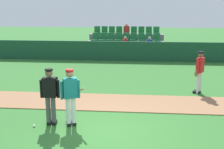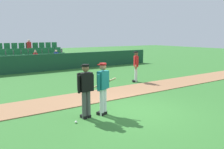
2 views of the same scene
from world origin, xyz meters
name	(u,v)px [view 2 (image 2 of 2)]	position (x,y,z in m)	size (l,w,h in m)	color
ground_plane	(136,112)	(0.00, 0.00, 0.00)	(80.00, 80.00, 0.00)	#33702D
infield_dirt_path	(98,96)	(0.00, 2.60, 0.01)	(28.00, 1.93, 0.03)	#9E704C
dugout_fence	(40,63)	(0.00, 10.98, 0.64)	(20.00, 0.16, 1.28)	#19472D
stadium_bleachers	(33,61)	(0.01, 12.85, 0.61)	(5.55, 2.95, 2.30)	slate
batter_teal_jersey	(103,87)	(-1.11, 0.39, 0.97)	(0.75, 0.69, 1.76)	white
umpire_home_plate	(86,88)	(-1.74, 0.43, 1.00)	(0.59, 0.32, 1.76)	#4C4C4C
runner_red_jersey	(136,65)	(3.39, 4.08, 0.96)	(0.48, 0.58, 1.76)	silver
baseball	(76,122)	(-2.21, 0.20, 0.04)	(0.07, 0.07, 0.07)	white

